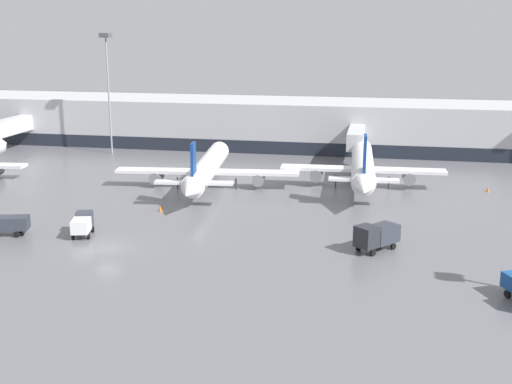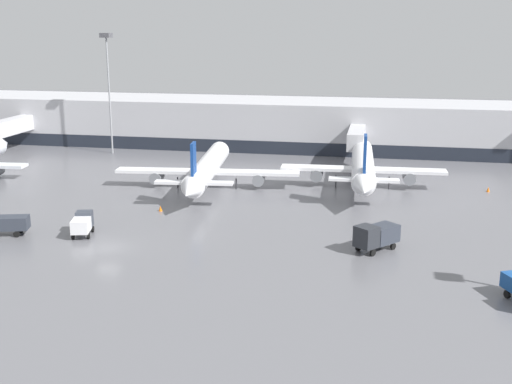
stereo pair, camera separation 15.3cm
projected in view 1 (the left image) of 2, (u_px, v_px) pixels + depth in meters
ground_plane at (108, 248)px, 67.65m from camera, size 320.00×320.00×0.00m
terminal_building at (236, 122)px, 125.35m from camera, size 160.00×29.23×9.00m
parked_jet_0 at (207, 168)px, 92.38m from camera, size 26.73×32.50×8.47m
parked_jet_1 at (363, 166)px, 92.42m from camera, size 23.73×32.69×9.42m
service_truck_0 at (82, 223)px, 71.34m from camera, size 2.72×4.27×2.47m
service_truck_2 at (0, 223)px, 71.37m from camera, size 6.05×3.37×2.59m
service_truck_3 at (376, 235)px, 66.60m from camera, size 4.91×5.24×2.90m
traffic_cone_0 at (488, 189)px, 90.72m from camera, size 0.45×0.45×0.69m
traffic_cone_1 at (160, 208)px, 81.14m from camera, size 0.49×0.49×0.70m
apron_light_mast_2 at (107, 61)px, 114.42m from camera, size 1.80×1.80×21.58m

